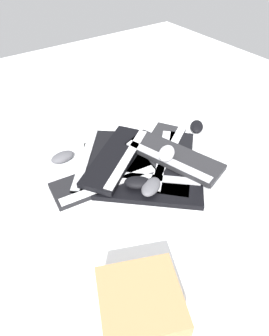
% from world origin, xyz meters
% --- Properties ---
extents(ground_plane, '(3.20, 3.20, 0.00)m').
position_xyz_m(ground_plane, '(0.00, 0.00, 0.00)').
color(ground_plane, white).
extents(keyboard_0, '(0.45, 0.20, 0.03)m').
position_xyz_m(keyboard_0, '(0.09, 0.01, 0.01)').
color(keyboard_0, black).
rests_on(keyboard_0, ground).
extents(keyboard_1, '(0.43, 0.41, 0.03)m').
position_xyz_m(keyboard_1, '(-0.03, 0.16, 0.01)').
color(keyboard_1, black).
rests_on(keyboard_1, ground).
extents(keyboard_2, '(0.42, 0.41, 0.03)m').
position_xyz_m(keyboard_2, '(-0.23, 0.09, 0.01)').
color(keyboard_2, black).
rests_on(keyboard_2, ground).
extents(keyboard_3, '(0.45, 0.36, 0.03)m').
position_xyz_m(keyboard_3, '(-0.22, -0.01, 0.01)').
color(keyboard_3, '#232326').
rests_on(keyboard_3, ground).
extents(keyboard_4, '(0.40, 0.43, 0.03)m').
position_xyz_m(keyboard_4, '(0.05, -0.12, 0.01)').
color(keyboard_4, black).
rests_on(keyboard_4, ground).
extents(keyboard_5, '(0.45, 0.37, 0.03)m').
position_xyz_m(keyboard_5, '(-0.01, -0.05, 0.04)').
color(keyboard_5, black).
rests_on(keyboard_5, keyboard_4).
extents(keyboard_6, '(0.28, 0.46, 0.03)m').
position_xyz_m(keyboard_6, '(-0.22, 0.09, 0.04)').
color(keyboard_6, '#232326').
rests_on(keyboard_6, keyboard_2).
extents(mouse_0, '(0.11, 0.07, 0.04)m').
position_xyz_m(mouse_0, '(0.17, -0.22, 0.02)').
color(mouse_0, '#4C4C51').
rests_on(mouse_0, ground).
extents(mouse_1, '(0.13, 0.12, 0.04)m').
position_xyz_m(mouse_1, '(-0.18, 0.09, 0.08)').
color(mouse_1, '#B7B7BC').
rests_on(mouse_1, keyboard_6).
extents(mouse_2, '(0.13, 0.12, 0.04)m').
position_xyz_m(mouse_2, '(0.01, 0.14, 0.05)').
color(mouse_2, black).
rests_on(mouse_2, keyboard_1).
extents(mouse_3, '(0.13, 0.11, 0.04)m').
position_xyz_m(mouse_3, '(-0.02, 0.19, 0.05)').
color(mouse_3, '#4C4C51').
rests_on(mouse_3, keyboard_1).
extents(mouse_4, '(0.13, 0.12, 0.04)m').
position_xyz_m(mouse_4, '(-0.50, -0.05, 0.02)').
color(mouse_4, black).
rests_on(mouse_4, ground).
extents(cable_0, '(0.45, 0.21, 0.01)m').
position_xyz_m(cable_0, '(-0.03, -0.20, 0.00)').
color(cable_0, black).
rests_on(cable_0, ground).
extents(cardboard_box, '(0.27, 0.27, 0.15)m').
position_xyz_m(cardboard_box, '(0.30, 0.55, 0.08)').
color(cardboard_box, '#9E774C').
rests_on(cardboard_box, ground).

